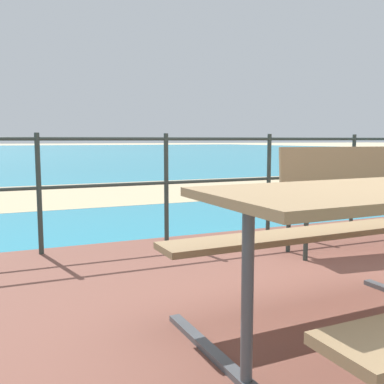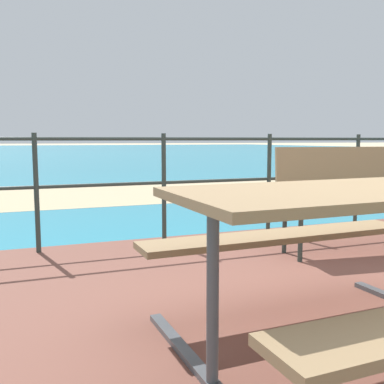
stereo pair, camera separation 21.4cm
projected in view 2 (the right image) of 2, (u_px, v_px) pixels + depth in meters
name	position (u px, v px, depth m)	size (l,w,h in m)	color
sea_water	(43.00, 151.00, 39.44)	(90.00, 90.00, 0.01)	teal
beach_strip	(122.00, 192.00, 8.99)	(54.00, 3.86, 0.01)	tan
picnic_table	(358.00, 229.00, 2.01)	(1.75, 1.54, 0.79)	#8C704C
park_bench	(364.00, 189.00, 4.00)	(1.68, 0.63, 0.94)	#8C704C
railing_fence	(219.00, 173.00, 4.53)	(5.94, 0.04, 1.06)	#2D3833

